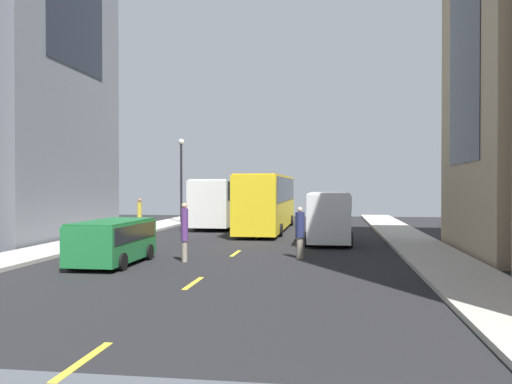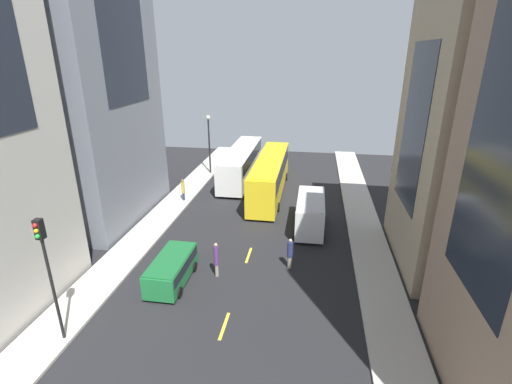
% 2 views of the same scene
% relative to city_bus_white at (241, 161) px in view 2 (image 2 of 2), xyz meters
% --- Properties ---
extents(ground_plane, '(43.08, 43.08, 0.00)m').
position_rel_city_bus_white_xyz_m(ground_plane, '(3.62, -8.96, -2.01)').
color(ground_plane, black).
extents(sidewalk_west, '(2.63, 44.00, 0.15)m').
position_rel_city_bus_white_xyz_m(sidewalk_west, '(-4.61, -8.96, -1.93)').
color(sidewalk_west, '#B2ADA3').
rests_on(sidewalk_west, ground).
extents(sidewalk_east, '(2.63, 44.00, 0.15)m').
position_rel_city_bus_white_xyz_m(sidewalk_east, '(11.85, -8.96, -1.93)').
color(sidewalk_east, '#B2ADA3').
rests_on(sidewalk_east, ground).
extents(lane_stripe_1, '(0.16, 2.00, 0.01)m').
position_rel_city_bus_white_xyz_m(lane_stripe_1, '(3.62, -22.96, -2.00)').
color(lane_stripe_1, yellow).
rests_on(lane_stripe_1, ground).
extents(lane_stripe_2, '(0.16, 2.00, 0.01)m').
position_rel_city_bus_white_xyz_m(lane_stripe_2, '(3.62, -15.96, -2.00)').
color(lane_stripe_2, yellow).
rests_on(lane_stripe_2, ground).
extents(lane_stripe_3, '(0.16, 2.00, 0.01)m').
position_rel_city_bus_white_xyz_m(lane_stripe_3, '(3.62, -8.96, -2.00)').
color(lane_stripe_3, yellow).
rests_on(lane_stripe_3, ground).
extents(lane_stripe_4, '(0.16, 2.00, 0.01)m').
position_rel_city_bus_white_xyz_m(lane_stripe_4, '(3.62, -1.96, -2.00)').
color(lane_stripe_4, yellow).
rests_on(lane_stripe_4, ground).
extents(lane_stripe_5, '(0.16, 2.00, 0.01)m').
position_rel_city_bus_white_xyz_m(lane_stripe_5, '(3.62, 5.04, -2.00)').
color(lane_stripe_5, yellow).
rests_on(lane_stripe_5, ground).
extents(lane_stripe_6, '(0.16, 2.00, 0.01)m').
position_rel_city_bus_white_xyz_m(lane_stripe_6, '(3.62, 12.04, -2.00)').
color(lane_stripe_6, yellow).
rests_on(lane_stripe_6, ground).
extents(building_east_1, '(8.01, 9.18, 17.39)m').
position_rel_city_bus_white_xyz_m(building_east_1, '(17.33, -14.60, 6.69)').
color(building_east_1, tan).
rests_on(building_east_1, ground).
extents(city_bus_white, '(2.80, 12.79, 3.35)m').
position_rel_city_bus_white_xyz_m(city_bus_white, '(0.00, 0.00, 0.00)').
color(city_bus_white, silver).
rests_on(city_bus_white, ground).
extents(streetcar_yellow, '(2.70, 13.55, 3.59)m').
position_rel_city_bus_white_xyz_m(streetcar_yellow, '(3.59, -4.01, 0.11)').
color(streetcar_yellow, yellow).
rests_on(streetcar_yellow, ground).
extents(delivery_van_white, '(2.25, 5.59, 2.58)m').
position_rel_city_bus_white_xyz_m(delivery_van_white, '(7.60, -11.21, -0.50)').
color(delivery_van_white, white).
rests_on(delivery_van_white, ground).
extents(car_green_0, '(2.03, 4.32, 1.63)m').
position_rel_city_bus_white_xyz_m(car_green_0, '(-0.33, -19.72, -1.05)').
color(car_green_0, '#1E7238').
rests_on(car_green_0, ground).
extents(pedestrian_waiting_curb, '(0.37, 0.37, 2.07)m').
position_rel_city_bus_white_xyz_m(pedestrian_waiting_curb, '(6.47, -17.09, -0.91)').
color(pedestrian_waiting_curb, gray).
rests_on(pedestrian_waiting_curb, ground).
extents(pedestrian_crossing_mid, '(0.28, 0.28, 2.27)m').
position_rel_city_bus_white_xyz_m(pedestrian_crossing_mid, '(2.13, -18.69, -0.78)').
color(pedestrian_crossing_mid, gray).
rests_on(pedestrian_crossing_mid, ground).
extents(pedestrian_walking_far, '(0.29, 0.29, 2.01)m').
position_rel_city_bus_white_xyz_m(pedestrian_walking_far, '(-3.97, -7.40, -0.77)').
color(pedestrian_walking_far, navy).
rests_on(pedestrian_walking_far, ground).
extents(traffic_light_near_corner, '(0.32, 0.44, 6.19)m').
position_rel_city_bus_white_xyz_m(traffic_light_near_corner, '(-3.69, -25.09, 2.42)').
color(traffic_light_near_corner, black).
rests_on(traffic_light_near_corner, ground).
extents(streetlamp_near, '(0.44, 0.44, 6.43)m').
position_rel_city_bus_white_xyz_m(streetlamp_near, '(-3.79, 1.07, 2.12)').
color(streetlamp_near, black).
rests_on(streetlamp_near, ground).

